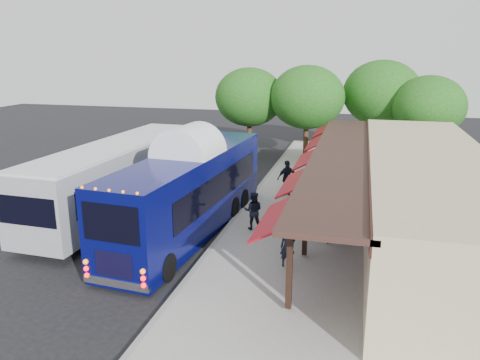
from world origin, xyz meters
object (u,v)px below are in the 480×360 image
Objects in this scene: coach_bus at (190,188)px; city_bus at (119,174)px; ped_a at (288,246)px; sign_board at (328,228)px; ped_d at (312,187)px; ped_c at (287,178)px; ped_b at (253,211)px.

coach_bus is 4.77m from city_bus.
coach_bus is at bearing -20.32° from city_bus.
ped_a reaches higher than sign_board.
ped_d is 1.95× the size of sign_board.
sign_board is at bearing 80.05° from ped_c.
coach_bus is 7.85× the size of ped_a.
ped_c reaches higher than sign_board.
ped_b is 3.45m from sign_board.
ped_b reaches higher than sign_board.
ped_d is at bearing 102.70° from ped_c.
city_bus is 7.23m from ped_b.
ped_b is at bearing 84.93° from ped_d.
ped_b is at bearing 18.79° from coach_bus.
ped_a is 1.52× the size of sign_board.
ped_d is at bearing 124.42° from sign_board.
sign_board is at bearing 43.21° from ped_a.
ped_c is (3.33, 6.06, -0.92)m from coach_bus.
city_bus is 6.64× the size of ped_c.
ped_d reaches higher than ped_c.
ped_a is 0.90× the size of ped_b.
city_bus reaches higher than ped_c.
ped_c is (-1.39, 8.67, 0.21)m from ped_a.
city_bus reaches higher than ped_a.
ped_b is at bearing -7.02° from city_bus.
city_bus is 6.60× the size of ped_d.
coach_bus reaches higher than ped_b.
ped_c is 2.11m from ped_d.
ped_d reaches higher than sign_board.
ped_b is at bearing 102.86° from ped_a.
ped_b is (7.09, -1.13, -0.91)m from city_bus.
city_bus reaches higher than ped_b.
city_bus is 8.86m from ped_c.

